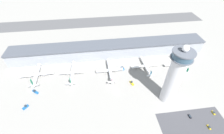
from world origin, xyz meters
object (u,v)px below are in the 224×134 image
(airplane_gate_bravo, at_px, (72,72))
(service_truck_water, at_px, (35,92))
(car_white_wagon, at_px, (213,113))
(service_truck_fuel, at_px, (26,107))
(airplane_gate_charlie, at_px, (110,70))
(control_tower, at_px, (174,77))
(service_truck_baggage, at_px, (132,83))
(car_silver_sedan, at_px, (190,116))
(car_red_hatchback, at_px, (209,127))
(airplane_gate_alpha, at_px, (37,74))
(airplane_gate_delta, at_px, (146,66))
(airplane_gate_echo, at_px, (179,64))
(service_truck_catering, at_px, (122,68))

(airplane_gate_bravo, bearing_deg, service_truck_water, -150.10)
(car_white_wagon, bearing_deg, service_truck_water, 164.64)
(service_truck_fuel, bearing_deg, airplane_gate_charlie, 23.59)
(control_tower, bearing_deg, service_truck_baggage, 141.46)
(control_tower, relative_size, car_silver_sedan, 15.36)
(airplane_gate_bravo, xyz_separation_m, car_red_hatchback, (128.22, -86.00, -3.80))
(airplane_gate_alpha, bearing_deg, airplane_gate_bravo, -2.18)
(airplane_gate_charlie, height_order, airplane_gate_delta, airplane_gate_charlie)
(service_truck_baggage, bearing_deg, car_red_hatchback, -46.79)
(airplane_gate_alpha, height_order, service_truck_baggage, airplane_gate_alpha)
(service_truck_fuel, xyz_separation_m, service_truck_water, (4.88, 19.34, -0.03))
(airplane_gate_bravo, xyz_separation_m, car_silver_sedan, (116.34, -73.55, -3.81))
(service_truck_fuel, bearing_deg, airplane_gate_echo, 12.61)
(service_truck_water, relative_size, car_red_hatchback, 1.75)
(control_tower, distance_m, airplane_gate_delta, 58.95)
(car_red_hatchback, bearing_deg, car_silver_sedan, 133.63)
(car_white_wagon, bearing_deg, control_tower, 149.55)
(airplane_gate_bravo, xyz_separation_m, service_truck_water, (-39.96, -22.98, -3.30))
(service_truck_catering, relative_size, car_red_hatchback, 1.48)
(airplane_gate_alpha, relative_size, service_truck_catering, 6.04)
(airplane_gate_bravo, distance_m, car_red_hatchback, 154.43)
(car_white_wagon, relative_size, car_silver_sedan, 0.98)
(service_truck_catering, height_order, service_truck_water, service_truck_water)
(airplane_gate_alpha, xyz_separation_m, airplane_gate_delta, (137.38, -1.04, -0.88))
(service_truck_fuel, bearing_deg, service_truck_water, 75.84)
(airplane_gate_alpha, xyz_separation_m, car_silver_sedan, (159.59, -75.19, -3.93))
(airplane_gate_bravo, xyz_separation_m, service_truck_baggage, (70.10, -24.15, -3.32))
(control_tower, height_order, car_silver_sedan, control_tower)
(car_white_wagon, bearing_deg, airplane_gate_echo, 91.82)
(airplane_gate_delta, xyz_separation_m, service_truck_catering, (-30.25, 2.08, -2.56))
(service_truck_catering, bearing_deg, car_white_wagon, -44.18)
(airplane_gate_charlie, height_order, car_silver_sedan, airplane_gate_charlie)
(service_truck_water, height_order, car_silver_sedan, service_truck_water)
(airplane_gate_bravo, bearing_deg, airplane_gate_charlie, -2.91)
(car_silver_sedan, bearing_deg, control_tower, 120.82)
(car_silver_sedan, bearing_deg, service_truck_baggage, 133.11)
(service_truck_fuel, bearing_deg, service_truck_baggage, 8.99)
(car_silver_sedan, bearing_deg, airplane_gate_alpha, 154.77)
(control_tower, distance_m, service_truck_catering, 72.40)
(airplane_gate_charlie, xyz_separation_m, service_truck_catering, (17.23, 5.05, -3.41))
(service_truck_baggage, xyz_separation_m, car_silver_sedan, (46.24, -49.40, -0.49))
(airplane_gate_alpha, distance_m, service_truck_water, 25.08)
(service_truck_catering, relative_size, service_truck_water, 0.85)
(airplane_gate_delta, relative_size, airplane_gate_echo, 0.97)
(airplane_gate_delta, height_order, car_white_wagon, airplane_gate_delta)
(airplane_gate_charlie, height_order, service_truck_fuel, airplane_gate_charlie)
(airplane_gate_echo, bearing_deg, car_white_wagon, -88.18)
(airplane_gate_bravo, relative_size, service_truck_fuel, 6.45)
(service_truck_water, bearing_deg, service_truck_fuel, -104.16)
(airplane_gate_charlie, distance_m, car_silver_sedan, 99.69)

